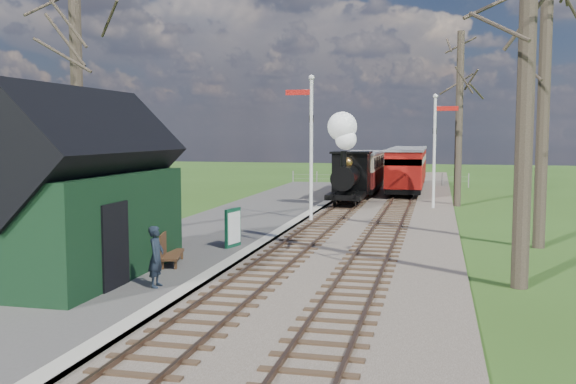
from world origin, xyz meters
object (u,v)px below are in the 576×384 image
at_px(coach, 362,170).
at_px(bench, 168,249).
at_px(locomotive, 348,166).
at_px(sign_board, 233,228).
at_px(red_carriage_a, 405,171).
at_px(person, 156,257).
at_px(red_carriage_b, 409,166).
at_px(semaphore_far, 436,142).
at_px(station_shed, 79,194).
at_px(semaphore_near, 310,137).

bearing_deg(coach, bench, -96.87).
xyz_separation_m(locomotive, sign_board, (-1.80, -13.45, -1.32)).
height_order(red_carriage_a, person, red_carriage_a).
distance_m(red_carriage_b, bench, 28.36).
bearing_deg(semaphore_far, locomotive, 176.81).
relative_size(coach, red_carriage_b, 1.37).
xyz_separation_m(station_shed, person, (2.40, -0.70, -1.34)).
relative_size(red_carriage_b, sign_board, 4.42).
relative_size(coach, bench, 4.49).
bearing_deg(person, coach, -9.08).
distance_m(red_carriage_a, sign_board, 19.88).
bearing_deg(red_carriage_b, locomotive, -102.88).
xyz_separation_m(red_carriage_b, bench, (-5.31, -27.84, -0.95)).
xyz_separation_m(bench, person, (0.81, -2.52, 0.30)).
bearing_deg(red_carriage_a, coach, 176.75).
bearing_deg(sign_board, red_carriage_a, 77.18).
bearing_deg(bench, sign_board, 73.11).
bearing_deg(semaphore_near, sign_board, -98.19).
distance_m(semaphore_far, coach, 7.88).
bearing_deg(red_carriage_a, red_carriage_b, 90.00).
height_order(semaphore_near, red_carriage_b, semaphore_near).
xyz_separation_m(coach, red_carriage_b, (2.60, 5.35, 0.02)).
distance_m(red_carriage_b, person, 30.71).
relative_size(station_shed, locomotive, 1.36).
bearing_deg(coach, locomotive, -90.11).
height_order(semaphore_far, coach, semaphore_far).
bearing_deg(bench, person, -72.26).
relative_size(red_carriage_a, person, 3.75).
distance_m(locomotive, coach, 6.09).
relative_size(locomotive, red_carriage_a, 0.86).
bearing_deg(station_shed, locomotive, 76.78).
bearing_deg(semaphore_far, bench, -113.64).
height_order(bench, person, person).
height_order(station_shed, semaphore_near, semaphore_near).
relative_size(coach, person, 5.14).
relative_size(semaphore_near, semaphore_far, 1.09).
distance_m(semaphore_far, bench, 17.87).
xyz_separation_m(locomotive, red_carriage_a, (2.61, 5.92, -0.56)).
xyz_separation_m(semaphore_far, red_carriage_a, (-1.77, 6.16, -1.77)).
distance_m(station_shed, bench, 2.92).
distance_m(semaphore_far, sign_board, 14.80).
distance_m(coach, sign_board, 19.62).
height_order(semaphore_near, semaphore_far, semaphore_near).
xyz_separation_m(semaphore_near, sign_board, (-1.04, -7.21, -2.81)).
bearing_deg(bench, red_carriage_a, 76.63).
distance_m(coach, red_carriage_a, 2.60).
xyz_separation_m(locomotive, person, (-1.89, -18.95, -1.21)).
bearing_deg(red_carriage_a, bench, -103.37).
relative_size(coach, red_carriage_a, 1.37).
relative_size(semaphore_far, sign_board, 4.65).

